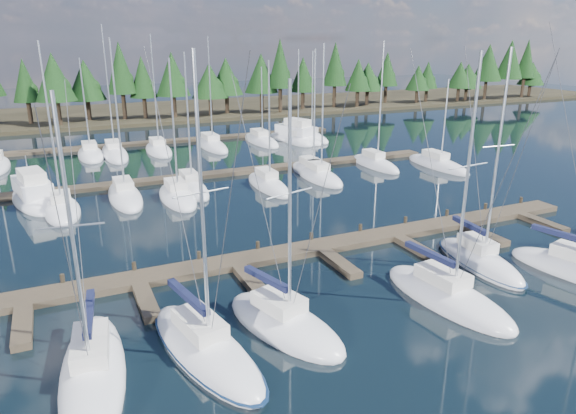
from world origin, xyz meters
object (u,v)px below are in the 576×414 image
front_sailboat_0 (93,372)px  front_sailboat_2 (284,323)px  main_dock (322,250)px  front_sailboat_3 (447,296)px  motor_yacht_left (34,197)px  front_sailboat_1 (205,348)px  motor_yacht_right (295,137)px  front_sailboat_4 (479,261)px

front_sailboat_0 → front_sailboat_2: front_sailboat_2 is taller
main_dock → front_sailboat_2: bearing=-129.5°
front_sailboat_3 → motor_yacht_left: size_ratio=1.37×
front_sailboat_0 → front_sailboat_1: 4.81m
front_sailboat_1 → motor_yacht_left: (-7.39, 28.38, 0.25)m
motor_yacht_left → motor_yacht_right: 36.84m
front_sailboat_2 → front_sailboat_1: bearing=-173.9°
front_sailboat_0 → front_sailboat_4: front_sailboat_4 is taller
main_dock → front_sailboat_1: 13.06m
front_sailboat_4 → motor_yacht_left: (-25.89, 26.23, 0.23)m
main_dock → front_sailboat_0: 17.02m
front_sailboat_0 → front_sailboat_3: 18.26m
front_sailboat_2 → motor_yacht_left: 30.23m
front_sailboat_1 → front_sailboat_2: bearing=6.1°
main_dock → front_sailboat_1: (-10.34, -7.97, 0.08)m
front_sailboat_2 → front_sailboat_3: (9.28, -1.12, 0.00)m
main_dock → front_sailboat_4: 10.02m
main_dock → front_sailboat_4: bearing=-35.5°
front_sailboat_0 → motor_yacht_right: (30.45, 44.49, 0.27)m
front_sailboat_3 → front_sailboat_0: bearing=177.2°
front_sailboat_0 → front_sailboat_1: size_ratio=0.91×
front_sailboat_2 → front_sailboat_3: 9.35m
front_sailboat_2 → motor_yacht_left: bearing=112.4°
front_sailboat_1 → front_sailboat_4: front_sailboat_1 is taller
front_sailboat_1 → front_sailboat_2: 4.17m
front_sailboat_4 → motor_yacht_right: 43.14m
motor_yacht_left → motor_yacht_right: (33.03, 16.32, 0.02)m
front_sailboat_0 → front_sailboat_1: bearing=-2.6°
motor_yacht_right → front_sailboat_0: bearing=-124.4°
front_sailboat_1 → front_sailboat_3: bearing=-2.9°
main_dock → front_sailboat_3: front_sailboat_3 is taller
front_sailboat_1 → motor_yacht_right: 51.53m
front_sailboat_3 → motor_yacht_right: bearing=74.9°
front_sailboat_1 → front_sailboat_3: front_sailboat_1 is taller
front_sailboat_3 → front_sailboat_4: 5.81m
front_sailboat_3 → motor_yacht_right: size_ratio=1.30×
front_sailboat_2 → front_sailboat_3: front_sailboat_3 is taller
front_sailboat_2 → main_dock: bearing=50.5°
front_sailboat_0 → motor_yacht_right: size_ratio=1.19×
front_sailboat_4 → motor_yacht_right: (7.14, 42.55, 0.25)m
front_sailboat_2 → front_sailboat_4: front_sailboat_4 is taller
front_sailboat_4 → front_sailboat_1: bearing=-173.4°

